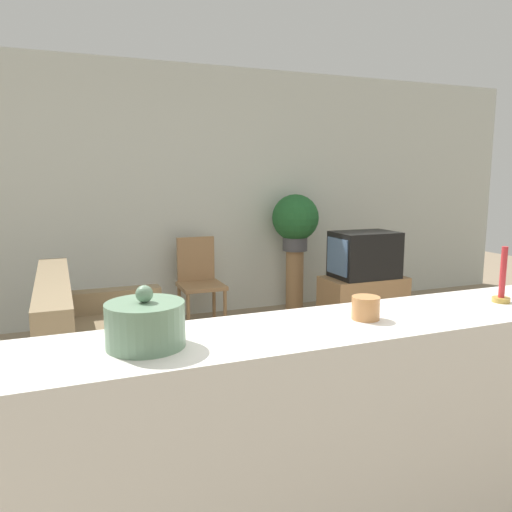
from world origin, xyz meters
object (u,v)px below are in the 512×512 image
at_px(couch, 107,362).
at_px(television, 364,255).
at_px(potted_plant, 295,220).
at_px(wooden_chair, 199,278).
at_px(decorative_bowl, 145,324).

bearing_deg(couch, television, 18.92).
relative_size(couch, potted_plant, 2.60).
bearing_deg(potted_plant, television, -63.23).
distance_m(wooden_chair, decorative_bowl, 3.68).
distance_m(couch, television, 2.79).
bearing_deg(television, potted_plant, 116.77).
xyz_separation_m(wooden_chair, potted_plant, (1.13, 0.07, 0.56)).
xyz_separation_m(wooden_chair, decorative_bowl, (-1.10, -3.46, 0.61)).
height_order(couch, wooden_chair, wooden_chair).
relative_size(couch, television, 2.57).
xyz_separation_m(couch, decorative_bowl, (-0.03, -1.86, 0.79)).
bearing_deg(television, wooden_chair, 155.09).
relative_size(wooden_chair, potted_plant, 1.43).
height_order(television, decorative_bowl, decorative_bowl).
distance_m(couch, decorative_bowl, 2.02).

